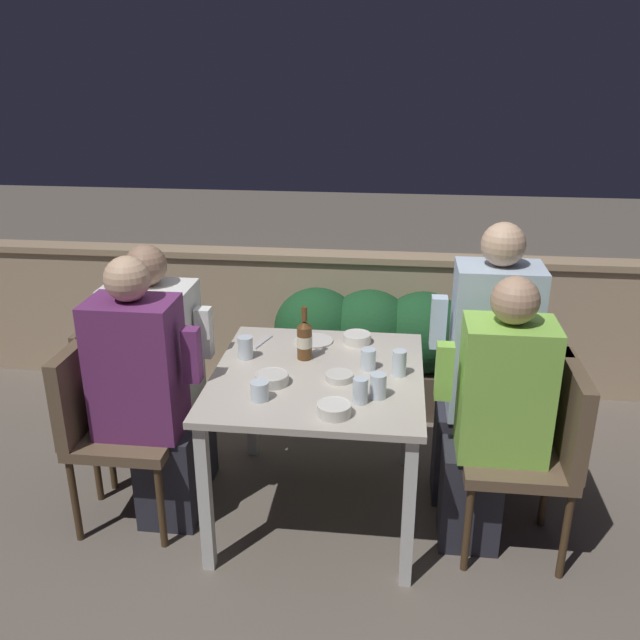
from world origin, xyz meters
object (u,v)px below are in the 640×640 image
object	(u,v)px
chair_left_far	(125,385)
chair_right_near	(540,440)
person_blue_shirt	(484,368)
person_white_polo	(163,370)
potted_plant	(117,359)
chair_left_near	(106,415)
person_green_blouse	(494,417)
person_purple_stripe	(147,395)
chair_right_far	(524,402)
beer_bottle	(305,339)

from	to	relation	value
chair_left_far	chair_right_near	distance (m)	1.94
person_blue_shirt	person_white_polo	bearing A→B (deg)	-178.31
person_white_polo	potted_plant	size ratio (longest dim) A/B	1.87
chair_left_near	person_green_blouse	bearing A→B (deg)	0.11
chair_left_near	chair_right_near	world-z (taller)	same
person_purple_stripe	person_white_polo	size ratio (longest dim) A/B	1.03
person_white_polo	person_blue_shirt	size ratio (longest dim) A/B	0.90
chair_left_near	potted_plant	size ratio (longest dim) A/B	1.31
chair_left_near	person_blue_shirt	distance (m)	1.72
chair_left_far	person_white_polo	size ratio (longest dim) A/B	0.70
person_purple_stripe	person_green_blouse	bearing A→B (deg)	0.13
chair_right_far	beer_bottle	bearing A→B (deg)	-177.12
chair_right_far	beer_bottle	xyz separation A→B (m)	(-1.02, -0.05, 0.29)
person_green_blouse	person_blue_shirt	size ratio (longest dim) A/B	0.90
chair_right_far	person_green_blouse	bearing A→B (deg)	-119.11
person_white_polo	person_blue_shirt	world-z (taller)	person_blue_shirt
person_green_blouse	person_blue_shirt	world-z (taller)	person_blue_shirt
person_purple_stripe	potted_plant	world-z (taller)	person_purple_stripe
beer_bottle	potted_plant	size ratio (longest dim) A/B	0.38
person_white_polo	person_green_blouse	bearing A→B (deg)	-10.83
chair_left_near	beer_bottle	xyz separation A→B (m)	(0.86, 0.29, 0.29)
person_purple_stripe	person_blue_shirt	world-z (taller)	person_blue_shirt
person_purple_stripe	chair_right_near	xyz separation A→B (m)	(1.69, 0.00, -0.11)
chair_left_near	potted_plant	xyz separation A→B (m)	(-0.31, 0.84, -0.12)
chair_right_near	potted_plant	world-z (taller)	chair_right_near
person_purple_stripe	beer_bottle	world-z (taller)	person_purple_stripe
person_white_polo	chair_right_far	xyz separation A→B (m)	(1.70, 0.04, -0.09)
person_green_blouse	person_blue_shirt	bearing A→B (deg)	91.51
chair_right_far	chair_right_near	bearing A→B (deg)	-87.78
potted_plant	chair_right_near	bearing A→B (deg)	-20.84
chair_left_far	chair_right_near	world-z (taller)	same
chair_right_far	person_purple_stripe	bearing A→B (deg)	-168.59
chair_right_near	person_blue_shirt	world-z (taller)	person_blue_shirt
person_purple_stripe	person_white_polo	xyz separation A→B (m)	(-0.03, 0.29, -0.02)
person_white_polo	chair_right_near	size ratio (longest dim) A/B	1.43
person_purple_stripe	person_blue_shirt	bearing A→B (deg)	12.87
person_purple_stripe	potted_plant	distance (m)	1.00
chair_left_near	person_green_blouse	xyz separation A→B (m)	(1.69, 0.00, 0.10)
chair_left_near	chair_right_near	bearing A→B (deg)	0.10
person_white_polo	person_green_blouse	xyz separation A→B (m)	(1.52, -0.29, 0.01)
chair_left_far	chair_right_near	xyz separation A→B (m)	(1.92, -0.29, 0.00)
chair_left_near	person_white_polo	world-z (taller)	person_white_polo
chair_right_far	chair_left_far	bearing A→B (deg)	-178.66
person_purple_stripe	chair_right_far	size ratio (longest dim) A/B	1.47
chair_left_far	beer_bottle	size ratio (longest dim) A/B	3.43
person_white_polo	person_green_blouse	size ratio (longest dim) A/B	1.00
chair_right_far	person_blue_shirt	size ratio (longest dim) A/B	0.63
person_blue_shirt	potted_plant	size ratio (longest dim) A/B	2.07
person_green_blouse	person_blue_shirt	xyz separation A→B (m)	(-0.01, 0.33, 0.07)
person_green_blouse	chair_right_far	bearing A→B (deg)	60.89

